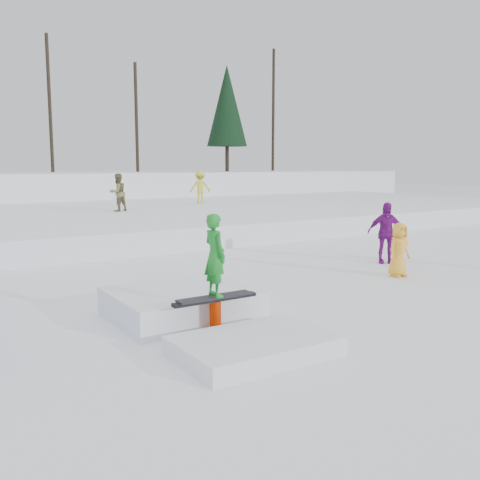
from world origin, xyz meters
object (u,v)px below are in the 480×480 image
spectator_purple (385,233)px  spectator_yellow (399,250)px  walker_ygreen (200,187)px  jib_rail_feature (199,310)px  walker_olive (118,192)px

spectator_purple → spectator_yellow: 1.98m
walker_ygreen → jib_rail_feature: walker_ygreen is taller
spectator_yellow → walker_ygreen: bearing=76.5°
walker_ygreen → spectator_purple: 15.48m
walker_olive → walker_ygreen: walker_ygreen is taller
walker_ygreen → spectator_purple: size_ratio=0.98×
spectator_yellow → jib_rail_feature: jib_rail_feature is taller
spectator_purple → spectator_yellow: spectator_purple is taller
jib_rail_feature → spectator_purple: bearing=18.6°
walker_olive → jib_rail_feature: (-4.10, -15.39, -1.36)m
spectator_purple → jib_rail_feature: size_ratio=0.42×
spectator_purple → spectator_yellow: bearing=-92.9°
spectator_yellow → jib_rail_feature: 6.62m
walker_olive → spectator_yellow: walker_olive is taller
walker_olive → spectator_yellow: (2.43, -14.34, -0.95)m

